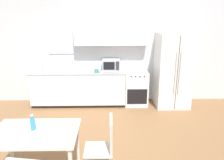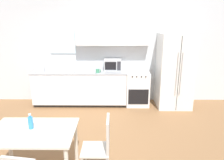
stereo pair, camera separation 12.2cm
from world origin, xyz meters
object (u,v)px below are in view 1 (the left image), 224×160
object	(u,v)px
coffee_mug	(96,71)
drink_bottle	(33,124)
oven_range	(136,88)
microwave	(111,65)
dining_chair_side	(105,144)
refrigerator	(173,70)
dining_table	(35,138)

from	to	relation	value
coffee_mug	drink_bottle	world-z (taller)	coffee_mug
oven_range	drink_bottle	size ratio (longest dim) A/B	3.93
microwave	dining_chair_side	size ratio (longest dim) A/B	0.48
refrigerator	drink_bottle	size ratio (longest dim) A/B	8.23
dining_table	drink_bottle	size ratio (longest dim) A/B	5.23
refrigerator	dining_table	world-z (taller)	refrigerator
oven_range	drink_bottle	world-z (taller)	drink_bottle
coffee_mug	dining_chair_side	xyz separation A→B (m)	(0.23, -2.57, -0.42)
oven_range	refrigerator	size ratio (longest dim) A/B	0.48
microwave	dining_table	world-z (taller)	microwave
oven_range	dining_table	bearing A→B (deg)	-122.51
microwave	dining_table	size ratio (longest dim) A/B	0.38
microwave	dining_chair_side	distance (m)	2.93
oven_range	coffee_mug	size ratio (longest dim) A/B	7.05
refrigerator	microwave	distance (m)	1.59
microwave	dining_chair_side	world-z (taller)	microwave
refrigerator	dining_table	bearing A→B (deg)	-135.03
coffee_mug	dining_table	size ratio (longest dim) A/B	0.11
microwave	oven_range	bearing A→B (deg)	-10.63
oven_range	microwave	xyz separation A→B (m)	(-0.65, 0.12, 0.61)
refrigerator	dining_chair_side	xyz separation A→B (m)	(-1.71, -2.67, -0.40)
dining_chair_side	drink_bottle	xyz separation A→B (m)	(-1.01, 0.06, 0.30)
microwave	drink_bottle	xyz separation A→B (m)	(-1.15, -2.82, -0.22)
oven_range	dining_chair_side	distance (m)	2.87
coffee_mug	dining_table	xyz separation A→B (m)	(-0.74, -2.58, -0.32)
microwave	drink_bottle	bearing A→B (deg)	-112.09
oven_range	refrigerator	world-z (taller)	refrigerator
dining_table	drink_bottle	distance (m)	0.21
dining_chair_side	drink_bottle	distance (m)	1.05
oven_range	refrigerator	distance (m)	1.05
microwave	drink_bottle	distance (m)	3.05
coffee_mug	refrigerator	bearing A→B (deg)	2.94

